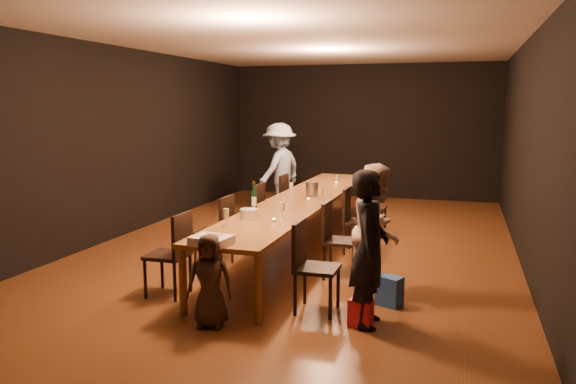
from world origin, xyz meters
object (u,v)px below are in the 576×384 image
(child, at_px, (210,281))
(champagne_bottle, at_px, (254,195))
(woman_tan, at_px, (377,230))
(chair_right_1, at_px, (342,240))
(chair_left_2, at_px, (247,214))
(chair_right_2, at_px, (359,221))
(chair_right_3, at_px, (373,207))
(chair_left_0, at_px, (167,254))
(chair_right_0, at_px, (317,267))
(birthday_cake, at_px, (212,240))
(table, at_px, (302,201))
(woman_birthday, at_px, (369,249))
(chair_left_3, at_px, (273,201))
(ice_bucket, at_px, (312,189))
(chair_left_1, at_px, (214,231))
(plate_stack, at_px, (249,214))
(man_blue, at_px, (279,169))

(child, xyz_separation_m, champagne_bottle, (-0.34, 2.08, 0.48))
(woman_tan, distance_m, champagne_bottle, 1.87)
(chair_right_1, xyz_separation_m, chair_left_2, (-1.70, 1.20, 0.00))
(champagne_bottle, bearing_deg, chair_right_2, 39.44)
(chair_right_3, relative_size, chair_left_0, 1.00)
(chair_right_1, distance_m, child, 2.07)
(chair_right_3, bearing_deg, woman_tan, 9.62)
(chair_right_0, height_order, woman_tan, woman_tan)
(chair_right_3, distance_m, birthday_cake, 4.22)
(table, relative_size, chair_left_2, 6.45)
(woman_birthday, bearing_deg, chair_left_3, 26.81)
(woman_birthday, bearing_deg, table, 24.53)
(table, height_order, ice_bucket, ice_bucket)
(chair_left_1, height_order, champagne_bottle, champagne_bottle)
(table, height_order, woman_birthday, woman_birthday)
(chair_left_3, relative_size, child, 1.04)
(chair_left_3, distance_m, child, 4.36)
(table, xyz_separation_m, chair_left_1, (-0.85, -1.20, -0.24))
(chair_right_0, height_order, ice_bucket, ice_bucket)
(chair_left_0, height_order, chair_left_1, same)
(chair_right_3, bearing_deg, chair_right_0, -0.00)
(chair_left_3, distance_m, champagne_bottle, 2.30)
(chair_right_0, xyz_separation_m, plate_stack, (-1.03, 0.76, 0.35))
(man_blue, xyz_separation_m, ice_bucket, (1.23, -2.18, -0.02))
(chair_left_1, height_order, man_blue, man_blue)
(chair_right_2, distance_m, chair_left_0, 2.94)
(man_blue, xyz_separation_m, champagne_bottle, (0.79, -3.45, 0.06))
(champagne_bottle, bearing_deg, man_blue, 102.84)
(chair_right_0, height_order, child, chair_right_0)
(birthday_cake, xyz_separation_m, ice_bucket, (0.16, 3.17, 0.06))
(chair_left_2, relative_size, ice_bucket, 4.54)
(child, bearing_deg, table, 77.63)
(chair_left_3, relative_size, birthday_cake, 2.30)
(chair_right_2, distance_m, chair_left_1, 2.08)
(woman_tan, bearing_deg, child, 143.45)
(man_blue, bearing_deg, chair_left_0, 21.18)
(woman_birthday, height_order, plate_stack, woman_birthday)
(chair_right_0, relative_size, man_blue, 0.53)
(chair_left_3, height_order, child, chair_left_3)
(chair_left_2, bearing_deg, woman_birthday, -138.98)
(chair_left_3, bearing_deg, champagne_bottle, -167.52)
(ice_bucket, bearing_deg, child, -91.72)
(chair_left_3, relative_size, man_blue, 0.53)
(table, bearing_deg, champagne_bottle, -110.01)
(chair_right_3, bearing_deg, chair_left_2, -54.78)
(chair_right_1, distance_m, birthday_cake, 1.96)
(chair_left_2, bearing_deg, champagne_bottle, -154.01)
(chair_left_1, bearing_deg, man_blue, 4.69)
(chair_right_1, height_order, child, chair_right_1)
(champagne_bottle, height_order, ice_bucket, champagne_bottle)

